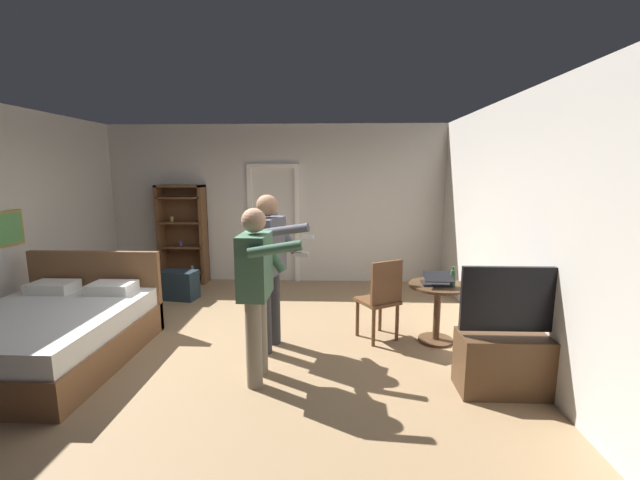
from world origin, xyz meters
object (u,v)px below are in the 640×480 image
object	(u,v)px
tv_flatscreen	(513,355)
laptop	(437,281)
bookshelf	(183,231)
person_blue_shirt	(256,282)
bed	(49,334)
suitcase_dark	(179,285)
side_table	(437,303)
person_striped_shirt	(269,260)
bottle_on_table	(453,278)
wooden_chair	(381,297)

from	to	relation	value
tv_flatscreen	laptop	xyz separation A→B (m)	(-0.45, 1.06, 0.39)
bookshelf	person_blue_shirt	xyz separation A→B (m)	(2.00, -3.44, 0.03)
bed	bookshelf	bearing A→B (deg)	84.79
tv_flatscreen	suitcase_dark	size ratio (longest dim) A/B	2.09
bed	person_blue_shirt	distance (m)	2.41
bed	person_blue_shirt	xyz separation A→B (m)	(2.29, -0.30, 0.68)
tv_flatscreen	side_table	distance (m)	1.18
laptop	tv_flatscreen	bearing A→B (deg)	-67.03
person_striped_shirt	suitcase_dark	distance (m)	2.59
bookshelf	side_table	world-z (taller)	bookshelf
tv_flatscreen	suitcase_dark	bearing A→B (deg)	147.81
person_blue_shirt	suitcase_dark	bearing A→B (deg)	125.37
side_table	person_striped_shirt	distance (m)	2.03
person_blue_shirt	laptop	bearing A→B (deg)	25.85
tv_flatscreen	person_striped_shirt	world-z (taller)	person_striped_shirt
bed	tv_flatscreen	distance (m)	4.67
bottle_on_table	person_blue_shirt	size ratio (longest dim) A/B	0.14
bed	bookshelf	xyz separation A→B (m)	(0.29, 3.14, 0.64)
bookshelf	bottle_on_table	size ratio (longest dim) A/B	7.46
laptop	bed	bearing A→B (deg)	-171.52
tv_flatscreen	bed	bearing A→B (deg)	174.69
bed	side_table	bearing A→B (deg)	8.99
bookshelf	wooden_chair	distance (m)	4.13
bottle_on_table	wooden_chair	bearing A→B (deg)	174.25
bed	person_blue_shirt	world-z (taller)	person_blue_shirt
bed	side_table	xyz separation A→B (m)	(4.23, 0.67, 0.17)
laptop	bottle_on_table	xyz separation A→B (m)	(0.17, -0.04, 0.05)
bookshelf	person_striped_shirt	distance (m)	3.39
bookshelf	person_striped_shirt	bearing A→B (deg)	-53.67
bed	person_striped_shirt	distance (m)	2.44
person_blue_shirt	tv_flatscreen	bearing A→B (deg)	-3.22
bed	laptop	size ratio (longest dim) A/B	5.98
bed	tv_flatscreen	size ratio (longest dim) A/B	1.69
tv_flatscreen	bookshelf	bearing A→B (deg)	140.67
bottle_on_table	tv_flatscreen	bearing A→B (deg)	-74.81
bookshelf	side_table	size ratio (longest dim) A/B	2.52
side_table	bottle_on_table	bearing A→B (deg)	-29.74
wooden_chair	person_striped_shirt	distance (m)	1.39
bed	wooden_chair	world-z (taller)	bed
bed	wooden_chair	xyz separation A→B (m)	(3.57, 0.67, 0.24)
bed	bookshelf	size ratio (longest dim) A/B	1.13
bed	laptop	world-z (taller)	bed
bed	bookshelf	world-z (taller)	bookshelf
bottle_on_table	person_blue_shirt	xyz separation A→B (m)	(-2.08, -0.89, 0.18)
side_table	bed	bearing A→B (deg)	-171.01
laptop	bottle_on_table	size ratio (longest dim) A/B	1.42
laptop	person_blue_shirt	distance (m)	2.14
side_table	suitcase_dark	distance (m)	3.97
bottle_on_table	bed	bearing A→B (deg)	-172.32
laptop	wooden_chair	distance (m)	0.66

